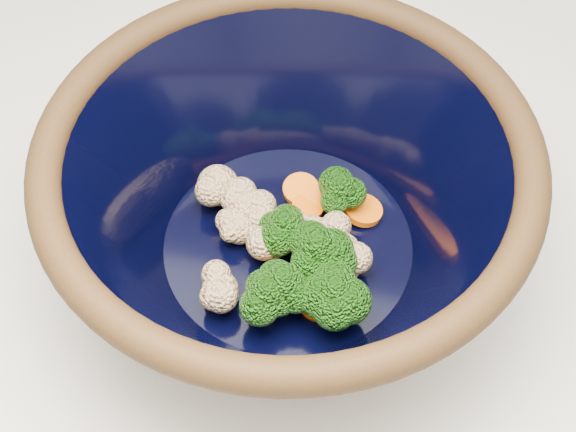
{
  "coord_description": "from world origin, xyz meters",
  "views": [
    {
      "loc": [
        -0.01,
        -0.23,
        1.46
      ],
      "look_at": [
        -0.09,
        0.11,
        0.97
      ],
      "focal_mm": 50.0,
      "sensor_mm": 36.0,
      "label": 1
    }
  ],
  "objects": [
    {
      "name": "mixing_bowl",
      "position": [
        -0.09,
        0.11,
        0.99
      ],
      "size": [
        0.43,
        0.43,
        0.15
      ],
      "rotation": [
        0.0,
        0.0,
        0.32
      ],
      "color": "black",
      "rests_on": "counter"
    },
    {
      "name": "vegetable_pile",
      "position": [
        -0.08,
        0.09,
        0.96
      ],
      "size": [
        0.15,
        0.15,
        0.06
      ],
      "color": "#608442",
      "rests_on": "mixing_bowl"
    }
  ]
}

